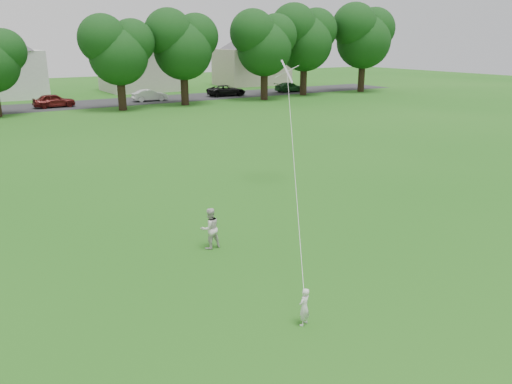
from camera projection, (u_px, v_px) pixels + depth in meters
ground at (262, 318)px, 11.35m from camera, size 160.00×160.00×0.00m
street at (11, 109)px, 45.29m from camera, size 90.00×7.00×0.01m
toddler at (304, 307)px, 10.95m from camera, size 0.38×0.31×0.89m
older_boy at (210, 228)px, 14.96m from camera, size 0.64×0.51×1.27m
kite at (293, 150)px, 15.72m from camera, size 3.65×5.30×12.12m
tree_row at (94, 39)px, 42.24m from camera, size 82.23×8.17×10.43m
parked_cars at (21, 103)px, 44.70m from camera, size 64.58×2.47×1.27m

